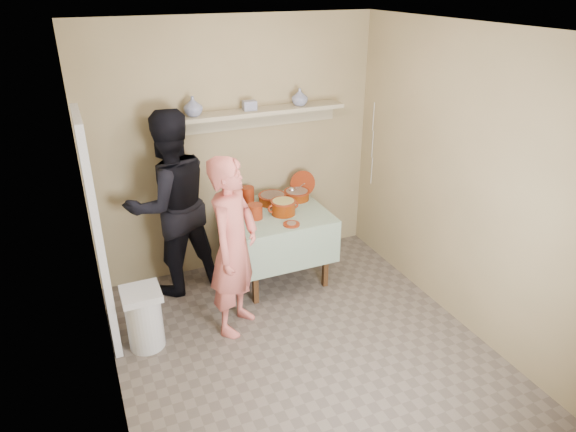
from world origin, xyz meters
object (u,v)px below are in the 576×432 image
person_cook (234,247)px  trash_bin (144,318)px  person_helper (170,204)px  cazuela_rice (283,206)px  serving_table (276,221)px

person_cook → trash_bin: size_ratio=2.90×
person_cook → person_helper: person_helper is taller
cazuela_rice → person_cook: bearing=-141.5°
cazuela_rice → trash_bin: size_ratio=0.59×
person_cook → serving_table: person_cook is taller
person_cook → person_helper: bearing=65.2°
serving_table → cazuela_rice: (0.04, -0.10, 0.20)m
person_cook → person_helper: (-0.35, 0.87, 0.11)m
person_cook → trash_bin: person_cook is taller
person_cook → serving_table: size_ratio=1.67×
person_helper → serving_table: person_helper is taller
person_cook → cazuela_rice: 0.89m
person_helper → trash_bin: person_helper is taller
person_cook → trash_bin: (-0.81, 0.04, -0.53)m
person_helper → serving_table: size_ratio=1.90×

